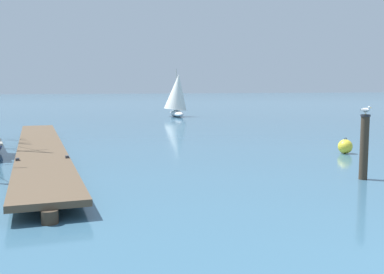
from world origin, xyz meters
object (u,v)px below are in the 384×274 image
at_px(mooring_piling, 364,146).
at_px(mooring_buoy, 345,146).
at_px(perched_seagull, 366,110).
at_px(distant_sailboat, 177,95).

xyz_separation_m(mooring_piling, mooring_buoy, (3.10, 4.75, -0.74)).
distance_m(mooring_piling, mooring_buoy, 5.72).
distance_m(mooring_piling, perched_seagull, 1.13).
xyz_separation_m(perched_seagull, distant_sailboat, (3.86, 30.92, -0.06)).
bearing_deg(mooring_piling, perched_seagull, 103.94).
height_order(mooring_piling, perched_seagull, perched_seagull).
height_order(perched_seagull, distant_sailboat, distant_sailboat).
bearing_deg(mooring_piling, mooring_buoy, 56.85).
bearing_deg(mooring_buoy, mooring_piling, -123.15).
xyz_separation_m(perched_seagull, mooring_buoy, (3.10, 4.75, -1.87)).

